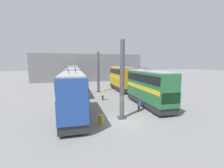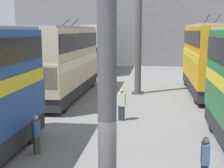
{
  "view_description": "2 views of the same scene",
  "coord_description": "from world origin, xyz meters",
  "px_view_note": "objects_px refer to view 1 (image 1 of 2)",
  "views": [
    {
      "loc": [
        -14.11,
        4.9,
        5.88
      ],
      "look_at": [
        7.64,
        -0.65,
        2.81
      ],
      "focal_mm": 24.0,
      "sensor_mm": 36.0,
      "label": 1
    },
    {
      "loc": [
        -6.85,
        -1.14,
        4.77
      ],
      "look_at": [
        7.95,
        0.83,
        2.19
      ],
      "focal_mm": 50.0,
      "sensor_mm": 36.0,
      "label": 2
    }
  ],
  "objects_px": {
    "bus_right_mid": "(73,80)",
    "bus_right_far": "(73,74)",
    "bus_left_near": "(149,86)",
    "bus_left_far": "(121,77)",
    "bus_right_near": "(73,93)",
    "oil_drum": "(101,120)",
    "person_by_right_row": "(88,104)",
    "person_aisle_midway": "(103,95)",
    "person_by_left_row": "(139,105)"
  },
  "relations": [
    {
      "from": "person_by_right_row",
      "to": "bus_right_far",
      "type": "bearing_deg",
      "value": -122.66
    },
    {
      "from": "person_by_right_row",
      "to": "bus_left_near",
      "type": "bearing_deg",
      "value": 144.77
    },
    {
      "from": "bus_right_far",
      "to": "person_by_left_row",
      "type": "height_order",
      "value": "bus_right_far"
    },
    {
      "from": "bus_left_near",
      "to": "bus_right_mid",
      "type": "xyz_separation_m",
      "value": [
        10.21,
        10.16,
        0.06
      ]
    },
    {
      "from": "bus_right_mid",
      "to": "oil_drum",
      "type": "xyz_separation_m",
      "value": [
        -14.96,
        -2.64,
        -2.4
      ]
    },
    {
      "from": "bus_left_far",
      "to": "bus_right_mid",
      "type": "bearing_deg",
      "value": 103.49
    },
    {
      "from": "bus_left_far",
      "to": "bus_right_far",
      "type": "distance_m",
      "value": 15.45
    },
    {
      "from": "bus_right_near",
      "to": "person_by_left_row",
      "type": "bearing_deg",
      "value": -87.16
    },
    {
      "from": "person_by_left_row",
      "to": "person_aisle_midway",
      "type": "xyz_separation_m",
      "value": [
        6.74,
        3.27,
        0.08
      ]
    },
    {
      "from": "bus_right_near",
      "to": "person_aisle_midway",
      "type": "distance_m",
      "value": 8.69
    },
    {
      "from": "bus_left_far",
      "to": "oil_drum",
      "type": "relative_size",
      "value": 10.9
    },
    {
      "from": "bus_right_mid",
      "to": "person_by_right_row",
      "type": "xyz_separation_m",
      "value": [
        -10.44,
        -1.76,
        -2.04
      ]
    },
    {
      "from": "bus_right_near",
      "to": "person_by_right_row",
      "type": "xyz_separation_m",
      "value": [
        2.17,
        -1.76,
        -1.99
      ]
    },
    {
      "from": "person_by_right_row",
      "to": "person_by_left_row",
      "type": "bearing_deg",
      "value": 126.93
    },
    {
      "from": "bus_right_near",
      "to": "oil_drum",
      "type": "distance_m",
      "value": 4.25
    },
    {
      "from": "bus_left_near",
      "to": "person_by_right_row",
      "type": "bearing_deg",
      "value": 91.55
    },
    {
      "from": "bus_right_mid",
      "to": "person_by_right_row",
      "type": "height_order",
      "value": "bus_right_mid"
    },
    {
      "from": "person_aisle_midway",
      "to": "bus_right_far",
      "type": "bearing_deg",
      "value": -154.48
    },
    {
      "from": "bus_right_mid",
      "to": "person_aisle_midway",
      "type": "xyz_separation_m",
      "value": [
        -5.48,
        -4.59,
        -1.95
      ]
    },
    {
      "from": "bus_right_mid",
      "to": "bus_right_near",
      "type": "bearing_deg",
      "value": -180.0
    },
    {
      "from": "bus_right_far",
      "to": "oil_drum",
      "type": "height_order",
      "value": "bus_right_far"
    },
    {
      "from": "bus_left_near",
      "to": "bus_right_near",
      "type": "height_order",
      "value": "bus_right_near"
    },
    {
      "from": "bus_left_far",
      "to": "bus_right_far",
      "type": "relative_size",
      "value": 1.08
    },
    {
      "from": "bus_left_far",
      "to": "oil_drum",
      "type": "bearing_deg",
      "value": 156.62
    },
    {
      "from": "bus_right_near",
      "to": "bus_left_near",
      "type": "bearing_deg",
      "value": -76.72
    },
    {
      "from": "bus_right_near",
      "to": "bus_right_mid",
      "type": "height_order",
      "value": "bus_right_mid"
    },
    {
      "from": "bus_left_far",
      "to": "person_aisle_midway",
      "type": "distance_m",
      "value": 9.9
    },
    {
      "from": "bus_right_near",
      "to": "oil_drum",
      "type": "xyz_separation_m",
      "value": [
        -2.35,
        -2.64,
        -2.35
      ]
    },
    {
      "from": "bus_right_mid",
      "to": "person_by_left_row",
      "type": "height_order",
      "value": "bus_right_mid"
    },
    {
      "from": "bus_left_near",
      "to": "bus_left_far",
      "type": "height_order",
      "value": "bus_left_far"
    },
    {
      "from": "bus_left_far",
      "to": "person_by_left_row",
      "type": "bearing_deg",
      "value": 171.08
    },
    {
      "from": "bus_left_far",
      "to": "bus_right_far",
      "type": "xyz_separation_m",
      "value": [
        11.63,
        10.16,
        0.07
      ]
    },
    {
      "from": "bus_left_near",
      "to": "person_by_left_row",
      "type": "height_order",
      "value": "bus_left_near"
    },
    {
      "from": "bus_right_far",
      "to": "person_by_right_row",
      "type": "bearing_deg",
      "value": -175.88
    },
    {
      "from": "bus_left_near",
      "to": "bus_right_mid",
      "type": "bearing_deg",
      "value": 44.87
    },
    {
      "from": "bus_left_far",
      "to": "oil_drum",
      "type": "distance_m",
      "value": 19.12
    },
    {
      "from": "bus_right_near",
      "to": "person_by_right_row",
      "type": "relative_size",
      "value": 6.09
    },
    {
      "from": "bus_right_far",
      "to": "person_aisle_midway",
      "type": "xyz_separation_m",
      "value": [
        -19.55,
        -4.59,
        -2.12
      ]
    },
    {
      "from": "bus_left_far",
      "to": "bus_right_far",
      "type": "bearing_deg",
      "value": 41.15
    },
    {
      "from": "bus_right_far",
      "to": "bus_left_near",
      "type": "bearing_deg",
      "value": -157.29
    },
    {
      "from": "person_by_right_row",
      "to": "bus_left_far",
      "type": "bearing_deg",
      "value": -159.9
    },
    {
      "from": "bus_right_mid",
      "to": "person_by_right_row",
      "type": "bearing_deg",
      "value": -170.4
    },
    {
      "from": "bus_left_near",
      "to": "bus_right_near",
      "type": "distance_m",
      "value": 10.44
    },
    {
      "from": "person_aisle_midway",
      "to": "oil_drum",
      "type": "relative_size",
      "value": 1.89
    },
    {
      "from": "bus_right_near",
      "to": "person_by_left_row",
      "type": "distance_m",
      "value": 8.12
    },
    {
      "from": "bus_right_near",
      "to": "person_aisle_midway",
      "type": "xyz_separation_m",
      "value": [
        7.13,
        -4.59,
        -1.9
      ]
    },
    {
      "from": "person_by_right_row",
      "to": "oil_drum",
      "type": "xyz_separation_m",
      "value": [
        -4.53,
        -0.87,
        -0.36
      ]
    },
    {
      "from": "bus_right_far",
      "to": "person_aisle_midway",
      "type": "distance_m",
      "value": 20.19
    },
    {
      "from": "bus_right_mid",
      "to": "bus_right_far",
      "type": "bearing_deg",
      "value": -0.0
    },
    {
      "from": "bus_right_far",
      "to": "bus_left_far",
      "type": "bearing_deg",
      "value": -138.85
    }
  ]
}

